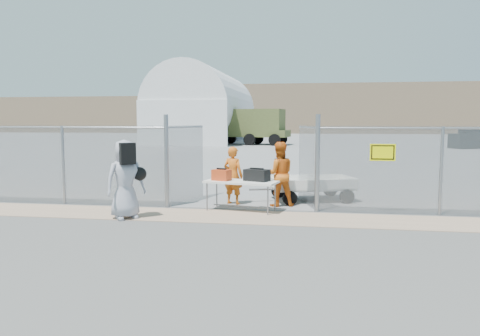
% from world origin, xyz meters
% --- Properties ---
extents(ground, '(160.00, 160.00, 0.00)m').
position_xyz_m(ground, '(0.00, 0.00, 0.00)').
color(ground, '#4C4C4C').
extents(tarmac_inside, '(160.00, 80.00, 0.01)m').
position_xyz_m(tarmac_inside, '(0.00, 42.00, 0.01)').
color(tarmac_inside, gray).
rests_on(tarmac_inside, ground).
extents(dirt_strip, '(44.00, 1.60, 0.01)m').
position_xyz_m(dirt_strip, '(0.00, 1.00, 0.01)').
color(dirt_strip, tan).
rests_on(dirt_strip, ground).
extents(distant_hills, '(140.00, 6.00, 9.00)m').
position_xyz_m(distant_hills, '(5.00, 78.00, 4.50)').
color(distant_hills, '#7F684F').
rests_on(distant_hills, ground).
extents(chain_link_fence, '(40.00, 0.20, 2.20)m').
position_xyz_m(chain_link_fence, '(0.00, 2.00, 1.10)').
color(chain_link_fence, gray).
rests_on(chain_link_fence, ground).
extents(quonset_hangar, '(9.00, 18.00, 8.00)m').
position_xyz_m(quonset_hangar, '(-10.00, 40.00, 4.00)').
color(quonset_hangar, white).
rests_on(quonset_hangar, ground).
extents(folding_table, '(1.98, 1.14, 0.79)m').
position_xyz_m(folding_table, '(0.06, 1.77, 0.39)').
color(folding_table, white).
rests_on(folding_table, ground).
extents(orange_bag, '(0.52, 0.43, 0.28)m').
position_xyz_m(orange_bag, '(-0.45, 1.80, 0.93)').
color(orange_bag, '#D7451A').
rests_on(orange_bag, folding_table).
extents(black_duffel, '(0.71, 0.57, 0.30)m').
position_xyz_m(black_duffel, '(0.47, 1.84, 0.94)').
color(black_duffel, black).
rests_on(black_duffel, folding_table).
extents(security_worker_left, '(0.69, 0.58, 1.62)m').
position_xyz_m(security_worker_left, '(-0.31, 2.71, 0.81)').
color(security_worker_left, orange).
rests_on(security_worker_left, ground).
extents(security_worker_right, '(1.00, 0.87, 1.77)m').
position_xyz_m(security_worker_right, '(0.97, 2.62, 0.88)').
color(security_worker_right, orange).
rests_on(security_worker_right, ground).
extents(visitor, '(1.09, 1.06, 1.89)m').
position_xyz_m(visitor, '(-2.51, 0.41, 0.94)').
color(visitor, '#9C9DAA').
rests_on(visitor, ground).
extents(utility_trailer, '(3.39, 2.46, 0.74)m').
position_xyz_m(utility_trailer, '(1.85, 3.68, 0.37)').
color(utility_trailer, white).
rests_on(utility_trailer, ground).
extents(military_truck, '(7.56, 3.81, 3.45)m').
position_xyz_m(military_truck, '(-4.20, 35.26, 1.72)').
color(military_truck, '#535C2C').
rests_on(military_truck, ground).
extents(parked_vehicle_near, '(4.13, 2.80, 1.71)m').
position_xyz_m(parked_vehicle_near, '(15.12, 31.79, 0.86)').
color(parked_vehicle_near, black).
rests_on(parked_vehicle_near, ground).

